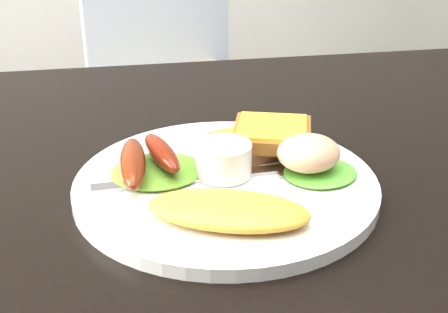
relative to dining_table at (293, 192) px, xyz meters
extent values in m
cube|color=black|center=(0.00, 0.00, 0.00)|extent=(1.20, 0.80, 0.04)
cube|color=tan|center=(-0.04, 1.09, -0.28)|extent=(0.54, 0.54, 0.05)
imported|color=navy|center=(0.25, 0.78, -0.09)|extent=(0.49, 0.35, 1.28)
cylinder|color=white|center=(-0.07, -0.02, 0.03)|extent=(0.29, 0.29, 0.01)
ellipsoid|color=#47911E|center=(-0.14, 0.00, 0.04)|extent=(0.10, 0.09, 0.01)
ellipsoid|color=#56A23A|center=(0.02, -0.03, 0.04)|extent=(0.09, 0.08, 0.01)
ellipsoid|color=gold|center=(-0.08, -0.09, 0.04)|extent=(0.15, 0.11, 0.02)
ellipsoid|color=maroon|center=(-0.16, -0.01, 0.05)|extent=(0.03, 0.10, 0.02)
ellipsoid|color=maroon|center=(-0.13, 0.01, 0.05)|extent=(0.04, 0.09, 0.02)
cylinder|color=white|center=(-0.07, -0.01, 0.05)|extent=(0.07, 0.07, 0.03)
cube|color=brown|center=(-0.03, 0.04, 0.04)|extent=(0.09, 0.09, 0.01)
cube|color=olive|center=(-0.02, 0.03, 0.05)|extent=(0.10, 0.10, 0.01)
ellipsoid|color=beige|center=(0.01, -0.03, 0.06)|extent=(0.08, 0.07, 0.03)
cube|color=#ADAFB7|center=(-0.11, -0.02, 0.03)|extent=(0.18, 0.02, 0.00)
camera|label=1|loc=(-0.17, -0.54, 0.31)|focal=50.00mm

